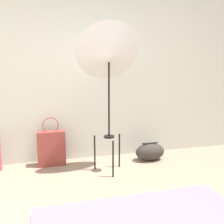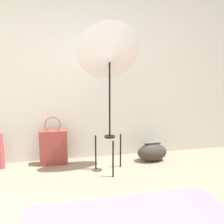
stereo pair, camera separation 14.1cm
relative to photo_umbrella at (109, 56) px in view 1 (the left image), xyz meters
name	(u,v)px [view 1 (the left image)]	position (x,y,z in m)	size (l,w,h in m)	color
wall_back	(90,69)	(-0.12, 0.59, -0.17)	(8.00, 0.05, 2.60)	beige
photo_umbrella	(109,56)	(0.00, 0.00, 0.00)	(0.79, 0.54, 1.86)	black
tote_bag	(51,148)	(-0.71, 0.40, -1.22)	(0.37, 0.14, 0.67)	brown
duffel_bag	(150,152)	(0.67, 0.22, -1.34)	(0.43, 0.25, 0.26)	#332D28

